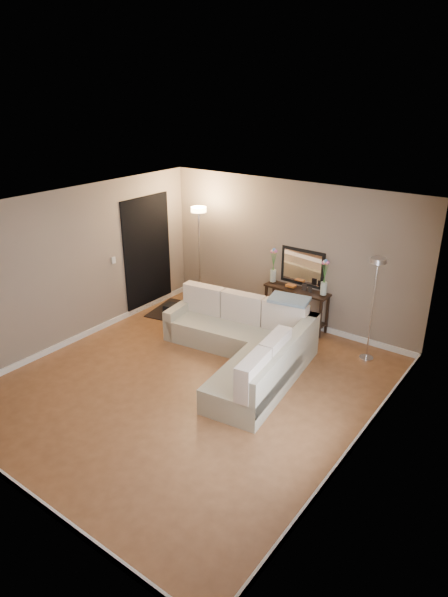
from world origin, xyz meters
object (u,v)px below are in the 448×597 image
Objects in this scene: console_table at (292,305)px; floor_lamp_unlit at (375,289)px; floor_lamp_lit at (199,238)px; sectional_sofa at (247,343)px.

floor_lamp_unlit is (1.57, -0.35, 0.79)m from console_table.
console_table is 0.60× the size of floor_lamp_lit.
console_table is 1.79m from floor_lamp_unlit.
sectional_sofa is at bearing -141.55° from floor_lamp_unlit.
floor_lamp_lit is at bearing 147.54° from sectional_sofa.
sectional_sofa is 1.38× the size of floor_lamp_lit.
floor_lamp_unlit is (3.44, -0.02, -0.22)m from floor_lamp_lit.
floor_lamp_unlit is at bearing -12.53° from console_table.
floor_lamp_lit is 1.18× the size of floor_lamp_unlit.
floor_lamp_lit is at bearing -169.83° from console_table.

